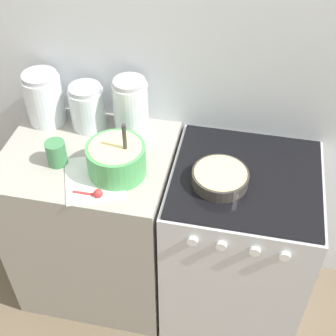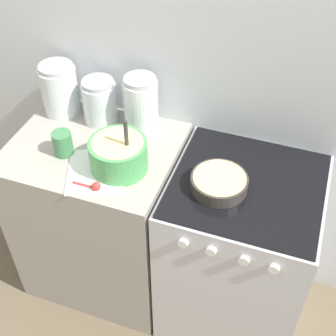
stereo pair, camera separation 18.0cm
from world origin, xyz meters
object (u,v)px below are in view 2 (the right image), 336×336
object	(u,v)px
mixing_bowl	(118,153)
storage_jar_left	(60,92)
storage_jar_middle	(100,104)
stove	(237,253)
baking_pan	(219,182)
storage_jar_right	(141,108)
tin_can	(63,143)

from	to	relation	value
mixing_bowl	storage_jar_left	bearing A→B (deg)	146.34
storage_jar_left	storage_jar_middle	size ratio (longest dim) A/B	1.18
stove	mixing_bowl	size ratio (longest dim) A/B	3.63
baking_pan	storage_jar_middle	xyz separation A→B (m)	(-0.61, 0.25, 0.06)
mixing_bowl	baking_pan	xyz separation A→B (m)	(0.41, 0.02, -0.05)
storage_jar_right	stove	bearing A→B (deg)	-19.90
storage_jar_middle	storage_jar_right	bearing A→B (deg)	0.00
stove	storage_jar_right	xyz separation A→B (m)	(-0.52, 0.19, 0.55)
storage_jar_middle	stove	bearing A→B (deg)	-14.73
baking_pan	storage_jar_left	xyz separation A→B (m)	(-0.81, 0.25, 0.07)
baking_pan	stove	bearing A→B (deg)	29.37
stove	storage_jar_middle	bearing A→B (deg)	165.27
baking_pan	storage_jar_right	distance (m)	0.49
mixing_bowl	storage_jar_middle	xyz separation A→B (m)	(-0.21, 0.27, 0.01)
storage_jar_middle	tin_can	xyz separation A→B (m)	(-0.04, -0.26, -0.03)
mixing_bowl	baking_pan	world-z (taller)	mixing_bowl
baking_pan	storage_jar_right	size ratio (longest dim) A/B	0.86
storage_jar_right	tin_can	world-z (taller)	storage_jar_right
storage_jar_left	tin_can	world-z (taller)	storage_jar_left
stove	storage_jar_left	size ratio (longest dim) A/B	3.70
stove	storage_jar_middle	size ratio (longest dim) A/B	4.38
mixing_bowl	tin_can	size ratio (longest dim) A/B	2.32
tin_can	storage_jar_left	bearing A→B (deg)	119.71
stove	tin_can	world-z (taller)	tin_can
storage_jar_right	tin_can	bearing A→B (deg)	-132.31
stove	storage_jar_right	world-z (taller)	storage_jar_right
mixing_bowl	stove	bearing A→B (deg)	8.98
mixing_bowl	tin_can	bearing A→B (deg)	179.14
stove	storage_jar_left	distance (m)	1.08
storage_jar_left	storage_jar_right	distance (m)	0.39
storage_jar_middle	storage_jar_right	xyz separation A→B (m)	(0.20, 0.00, 0.02)
mixing_bowl	storage_jar_left	world-z (taller)	mixing_bowl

